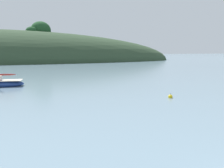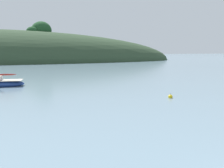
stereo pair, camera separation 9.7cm
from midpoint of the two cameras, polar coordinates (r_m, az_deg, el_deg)
mooring_buoy_inner at (r=25.68m, az=13.30°, el=-2.84°), size 0.44×0.44×0.54m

